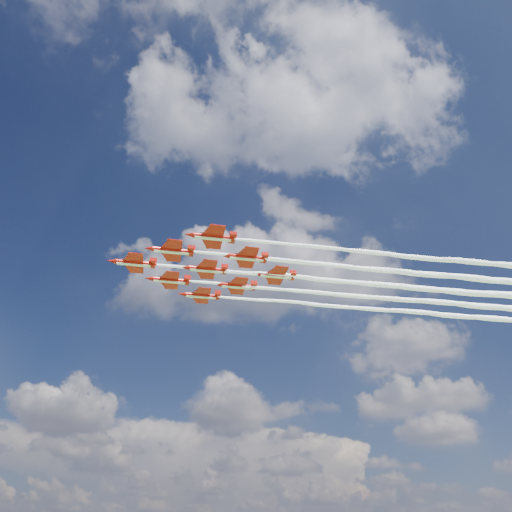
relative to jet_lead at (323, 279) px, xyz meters
The scene contains 9 objects.
jet_lead is the anchor object (origin of this frame).
jet_row2_port 12.02m from the jet_lead, 20.59° to the right, with size 100.90×40.44×3.01m.
jet_row2_starb 12.02m from the jet_lead, 60.62° to the left, with size 100.90×40.44×3.01m.
jet_row3_port 24.04m from the jet_lead, 20.59° to the right, with size 100.90×40.44×3.01m.
jet_row3_centre 18.25m from the jet_lead, 20.02° to the left, with size 100.90×40.44×3.01m.
jet_row3_starb 24.04m from the jet_lead, 60.62° to the left, with size 100.90×40.44×3.01m.
jet_row4_port 28.47m from the jet_lead, ahead, with size 100.90×40.44×3.01m.
jet_row4_starb 28.47m from the jet_lead, 35.96° to the left, with size 100.90×40.44×3.01m.
jet_tail 36.50m from the jet_lead, 20.02° to the left, with size 100.90×40.44×3.01m.
Camera 1 is at (25.65, -103.69, 11.07)m, focal length 35.00 mm.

